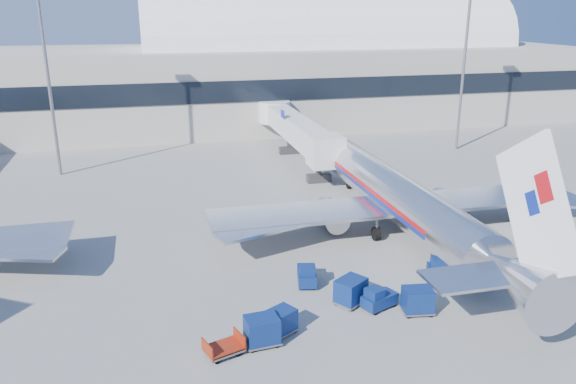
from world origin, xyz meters
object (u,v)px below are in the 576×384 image
object	(u,v)px
barrier_far	(569,223)
tug_right	(443,269)
cart_open_red	(224,349)
mast_east	(467,35)
cart_train_a	(351,291)
airliner_main	(402,200)
barrier_mid	(536,226)
tug_left	(307,275)
cart_train_b	(281,321)
cart_train_c	(262,330)
mast_west	(43,40)
jetbridge_near	(294,127)
barrier_near	(502,230)
cart_solo_far	(562,258)
tug_lead	(378,299)
cart_solo_near	(418,300)

from	to	relation	value
barrier_far	tug_right	size ratio (longest dim) A/B	1.11
cart_open_red	mast_east	bearing A→B (deg)	28.51
tug_right	cart_train_a	size ratio (longest dim) A/B	1.11
airliner_main	barrier_far	world-z (taller)	airliner_main
barrier_far	cart_open_red	size ratio (longest dim) A/B	1.26
barrier_mid	cart_open_red	world-z (taller)	barrier_mid
barrier_far	tug_left	xyz separation A→B (m)	(-24.82, -4.53, 0.27)
cart_train_b	cart_train_c	world-z (taller)	cart_train_c
cart_train_b	tug_left	bearing A→B (deg)	30.48
mast_west	cart_train_a	distance (m)	44.11
cart_train_a	cart_train_c	distance (m)	7.11
jetbridge_near	cart_train_a	bearing A→B (deg)	-99.07
mast_west	barrier_near	distance (m)	49.33
tug_right	jetbridge_near	bearing A→B (deg)	115.72
cart_train_b	cart_solo_far	distance (m)	21.61
cart_train_c	barrier_near	bearing A→B (deg)	20.53
tug_right	cart_train_b	xyz separation A→B (m)	(-12.56, -3.93, 0.08)
jetbridge_near	mast_west	world-z (taller)	mast_west
barrier_far	tug_lead	size ratio (longest dim) A/B	1.18
airliner_main	tug_left	xyz separation A→B (m)	(-10.22, -7.04, -2.20)
barrier_near	barrier_mid	distance (m)	3.30
airliner_main	tug_right	size ratio (longest dim) A/B	13.73
mast_east	cart_train_a	size ratio (longest dim) A/B	9.22
mast_east	airliner_main	bearing A→B (deg)	-128.11
tug_lead	tug_right	distance (m)	6.54
mast_west	cart_solo_near	bearing A→B (deg)	-56.21
mast_east	mast_west	bearing A→B (deg)	180.00
jetbridge_near	barrier_near	bearing A→B (deg)	-70.15
barrier_near	tug_lead	distance (m)	17.16
cart_solo_far	mast_west	bearing A→B (deg)	150.26
airliner_main	barrier_near	size ratio (longest dim) A/B	12.42
barrier_near	cart_train_c	xyz separation A→B (m)	(-22.64, -10.89, 0.46)
barrier_near	barrier_far	size ratio (longest dim) A/B	1.00
barrier_near	tug_left	size ratio (longest dim) A/B	1.14
cart_train_c	jetbridge_near	bearing A→B (deg)	67.71
jetbridge_near	tug_right	world-z (taller)	jetbridge_near
barrier_mid	cart_train_b	size ratio (longest dim) A/B	1.41
airliner_main	barrier_near	distance (m)	8.74
mast_west	cart_train_a	size ratio (longest dim) A/B	9.22
tug_left	cart_train_b	size ratio (longest dim) A/B	1.24
jetbridge_near	barrier_far	bearing A→B (deg)	-59.45
jetbridge_near	mast_west	bearing A→B (deg)	-178.32
mast_east	tug_right	xyz separation A→B (m)	(-20.79, -34.10, -14.07)
cart_train_a	cart_train_b	world-z (taller)	cart_train_a
jetbridge_near	cart_open_red	world-z (taller)	jetbridge_near
airliner_main	jetbridge_near	bearing A→B (deg)	95.22
cart_solo_far	cart_open_red	bearing A→B (deg)	-157.23
cart_train_b	cart_solo_near	world-z (taller)	cart_solo_near
cart_train_a	cart_solo_far	xyz separation A→B (m)	(16.30, 0.75, 0.06)
tug_lead	cart_train_a	world-z (taller)	cart_train_a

